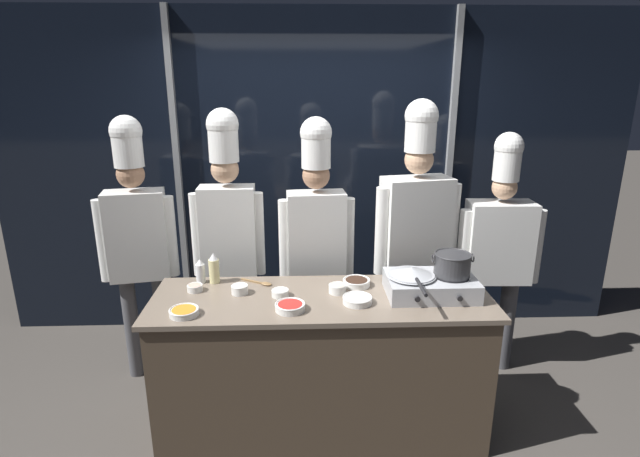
{
  "coord_description": "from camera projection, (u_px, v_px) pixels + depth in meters",
  "views": [
    {
      "loc": [
        -0.11,
        -2.71,
        2.18
      ],
      "look_at": [
        0.0,
        0.25,
        1.27
      ],
      "focal_mm": 28.0,
      "sensor_mm": 36.0,
      "label": 1
    }
  ],
  "objects": [
    {
      "name": "chef_line",
      "position": [
        316.0,
        232.0,
        3.48
      ],
      "size": [
        0.53,
        0.24,
        1.92
      ],
      "rotation": [
        0.0,
        0.0,
        3.22
      ],
      "color": "#4C4C51",
      "rests_on": "ground_plane"
    },
    {
      "name": "squeeze_bottle_clear",
      "position": [
        200.0,
        271.0,
        3.15
      ],
      "size": [
        0.06,
        0.06,
        0.16
      ],
      "color": "white",
      "rests_on": "demo_counter"
    },
    {
      "name": "window_wall_back",
      "position": [
        315.0,
        177.0,
        4.23
      ],
      "size": [
        5.33,
        0.09,
        2.7
      ],
      "color": "black",
      "rests_on": "ground_plane"
    },
    {
      "name": "portable_stove",
      "position": [
        431.0,
        285.0,
        2.98
      ],
      "size": [
        0.53,
        0.37,
        0.13
      ],
      "color": "#B2B5BA",
      "rests_on": "demo_counter"
    },
    {
      "name": "chef_pastry",
      "position": [
        415.0,
        225.0,
        3.53
      ],
      "size": [
        0.61,
        0.33,
        2.03
      ],
      "rotation": [
        0.0,
        0.0,
        3.34
      ],
      "color": "#4C4C51",
      "rests_on": "ground_plane"
    },
    {
      "name": "prep_bowl_carrots",
      "position": [
        184.0,
        311.0,
        2.73
      ],
      "size": [
        0.16,
        0.16,
        0.04
      ],
      "color": "white",
      "rests_on": "demo_counter"
    },
    {
      "name": "serving_spoon_slotted",
      "position": [
        262.0,
        283.0,
        3.15
      ],
      "size": [
        0.21,
        0.14,
        0.02
      ],
      "color": "olive",
      "rests_on": "demo_counter"
    },
    {
      "name": "stock_pot",
      "position": [
        452.0,
        264.0,
        2.95
      ],
      "size": [
        0.24,
        0.22,
        0.13
      ],
      "color": "#333335",
      "rests_on": "portable_stove"
    },
    {
      "name": "demo_counter",
      "position": [
        322.0,
        364.0,
        3.1
      ],
      "size": [
        2.02,
        0.67,
        0.92
      ],
      "color": "#4C3D2D",
      "rests_on": "ground_plane"
    },
    {
      "name": "prep_bowl_rice",
      "position": [
        357.0,
        299.0,
        2.88
      ],
      "size": [
        0.17,
        0.17,
        0.04
      ],
      "color": "white",
      "rests_on": "demo_counter"
    },
    {
      "name": "frying_pan",
      "position": [
        411.0,
        272.0,
        2.95
      ],
      "size": [
        0.29,
        0.51,
        0.05
      ],
      "color": "#ADAFB5",
      "rests_on": "portable_stove"
    },
    {
      "name": "prep_bowl_garlic",
      "position": [
        280.0,
        292.0,
        2.97
      ],
      "size": [
        0.1,
        0.1,
        0.04
      ],
      "color": "white",
      "rests_on": "demo_counter"
    },
    {
      "name": "chef_head",
      "position": [
        137.0,
        232.0,
        3.49
      ],
      "size": [
        0.53,
        0.28,
        1.93
      ],
      "rotation": [
        0.0,
        0.0,
        3.32
      ],
      "color": "#4C4C51",
      "rests_on": "ground_plane"
    },
    {
      "name": "prep_bowl_chicken",
      "position": [
        337.0,
        288.0,
        3.01
      ],
      "size": [
        0.11,
        0.11,
        0.05
      ],
      "color": "white",
      "rests_on": "demo_counter"
    },
    {
      "name": "chef_apprentice",
      "position": [
        498.0,
        244.0,
        3.61
      ],
      "size": [
        0.61,
        0.26,
        1.81
      ],
      "rotation": [
        0.0,
        0.0,
        3.1
      ],
      "color": "#4C4C51",
      "rests_on": "ground_plane"
    },
    {
      "name": "prep_bowl_onion",
      "position": [
        240.0,
        289.0,
        3.0
      ],
      "size": [
        0.1,
        0.1,
        0.05
      ],
      "color": "white",
      "rests_on": "demo_counter"
    },
    {
      "name": "prep_bowl_bell_pepper",
      "position": [
        290.0,
        306.0,
        2.79
      ],
      "size": [
        0.17,
        0.17,
        0.04
      ],
      "color": "white",
      "rests_on": "demo_counter"
    },
    {
      "name": "prep_bowl_shrimp",
      "position": [
        195.0,
        287.0,
        3.04
      ],
      "size": [
        0.1,
        0.1,
        0.04
      ],
      "color": "white",
      "rests_on": "demo_counter"
    },
    {
      "name": "chef_sous",
      "position": [
        228.0,
        225.0,
        3.5
      ],
      "size": [
        0.51,
        0.22,
        1.97
      ],
      "rotation": [
        0.0,
        0.0,
        3.17
      ],
      "color": "#4C4C51",
      "rests_on": "ground_plane"
    },
    {
      "name": "prep_bowl_soy_glaze",
      "position": [
        356.0,
        282.0,
        3.12
      ],
      "size": [
        0.17,
        0.17,
        0.04
      ],
      "color": "white",
      "rests_on": "demo_counter"
    },
    {
      "name": "ground_plane",
      "position": [
        321.0,
        426.0,
        3.23
      ],
      "size": [
        24.0,
        24.0,
        0.0
      ],
      "primitive_type": "plane",
      "color": "#47423D"
    },
    {
      "name": "squeeze_bottle_oil",
      "position": [
        214.0,
        269.0,
        3.15
      ],
      "size": [
        0.07,
        0.07,
        0.2
      ],
      "color": "beige",
      "rests_on": "demo_counter"
    }
  ]
}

